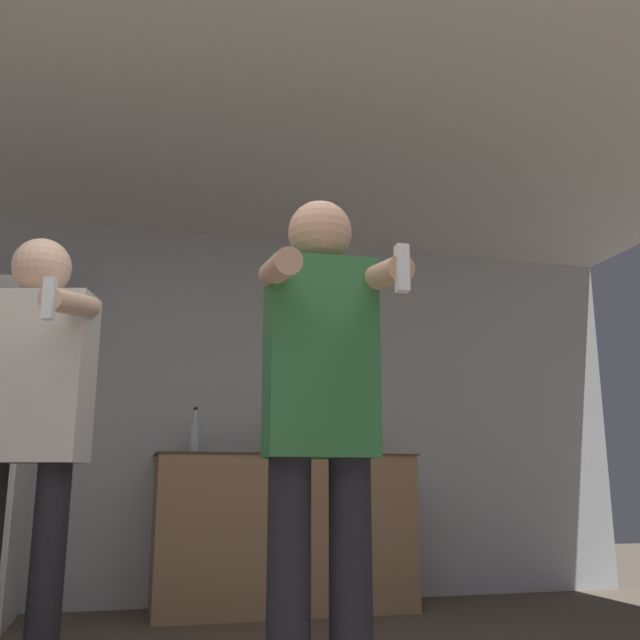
# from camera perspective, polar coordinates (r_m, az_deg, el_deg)

# --- Properties ---
(wall_back) EXTENTS (7.00, 0.06, 2.55)m
(wall_back) POSITION_cam_1_polar(r_m,az_deg,el_deg) (5.01, -13.07, -6.93)
(wall_back) COLOR #B2B7BC
(wall_back) RESTS_ON ground_plane
(ceiling_slab) EXTENTS (7.00, 3.86, 0.05)m
(ceiling_slab) POSITION_cam_1_polar(r_m,az_deg,el_deg) (3.75, -11.05, 16.01)
(ceiling_slab) COLOR silver
(ceiling_slab) RESTS_ON wall_back
(counter) EXTENTS (1.65, 0.65, 0.96)m
(counter) POSITION_cam_1_polar(r_m,az_deg,el_deg) (4.75, -3.00, -16.51)
(counter) COLOR #997551
(counter) RESTS_ON ground_plane
(bottle_green_wine) EXTENTS (0.07, 0.07, 0.24)m
(bottle_green_wine) POSITION_cam_1_polar(r_m,az_deg,el_deg) (4.77, -3.33, -9.61)
(bottle_green_wine) COLOR black
(bottle_green_wine) RESTS_ON counter
(bottle_dark_rum) EXTENTS (0.07, 0.07, 0.30)m
(bottle_dark_rum) POSITION_cam_1_polar(r_m,az_deg,el_deg) (4.70, -10.01, -9.15)
(bottle_dark_rum) COLOR silver
(bottle_dark_rum) RESTS_ON counter
(bottle_clear_vodka) EXTENTS (0.09, 0.09, 0.34)m
(bottle_clear_vodka) POSITION_cam_1_polar(r_m,az_deg,el_deg) (4.90, 2.51, -9.13)
(bottle_clear_vodka) COLOR maroon
(bottle_clear_vodka) RESTS_ON counter
(person_woman_foreground) EXTENTS (0.43, 0.48, 1.71)m
(person_woman_foreground) POSITION_cam_1_polar(r_m,az_deg,el_deg) (2.27, 0.06, -7.74)
(person_woman_foreground) COLOR black
(person_woman_foreground) RESTS_ON ground_plane
(person_man_side) EXTENTS (0.58, 0.61, 1.71)m
(person_man_side) POSITION_cam_1_polar(r_m,az_deg,el_deg) (2.87, -22.36, -6.74)
(person_man_side) COLOR black
(person_man_side) RESTS_ON ground_plane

